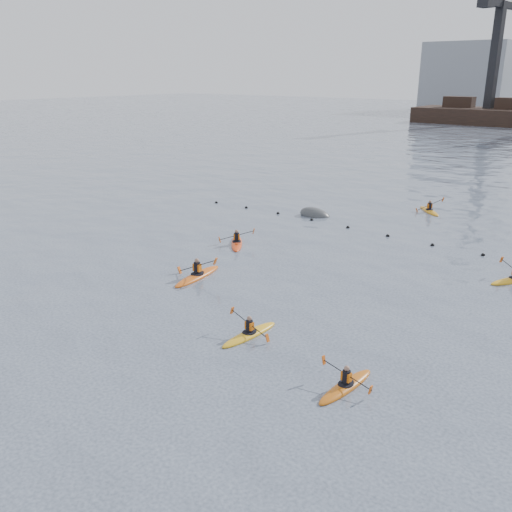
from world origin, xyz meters
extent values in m
plane|color=#3B4656|center=(0.00, 0.00, 0.00)|extent=(400.00, 400.00, 0.00)
sphere|color=black|center=(-17.00, 22.50, 0.03)|extent=(0.24, 0.24, 0.24)
sphere|color=black|center=(-14.00, 22.66, 0.03)|extent=(0.24, 0.24, 0.24)
sphere|color=black|center=(-11.00, 22.75, 0.03)|extent=(0.24, 0.24, 0.24)
sphere|color=black|center=(-8.00, 22.72, 0.03)|extent=(0.24, 0.24, 0.24)
sphere|color=black|center=(-5.00, 22.58, 0.03)|extent=(0.24, 0.24, 0.24)
sphere|color=black|center=(-2.00, 22.41, 0.03)|extent=(0.24, 0.24, 0.24)
sphere|color=black|center=(1.00, 22.28, 0.03)|extent=(0.24, 0.24, 0.24)
sphere|color=black|center=(4.00, 22.25, 0.03)|extent=(0.24, 0.24, 0.24)
cube|color=black|center=(-28.00, 110.00, 4.20)|extent=(6.00, 3.00, 2.20)
cube|color=black|center=(-18.00, 110.00, 4.20)|extent=(5.00, 3.00, 2.20)
cube|color=black|center=(-22.00, 110.00, 13.10)|extent=(1.85, 1.85, 20.00)
cube|color=black|center=(-21.53, 112.66, 22.50)|extent=(4.31, 17.93, 1.20)
cube|color=black|center=(-23.09, 103.80, 22.50)|extent=(2.62, 2.94, 2.00)
cube|color=gray|center=(-40.00, 150.00, 9.00)|extent=(22.00, 14.00, 18.00)
ellipsoid|color=#DA5C14|center=(-6.41, 9.52, 0.05)|extent=(1.21, 3.69, 0.36)
cylinder|color=black|center=(-6.41, 9.52, 0.19)|extent=(0.76, 0.76, 0.07)
cylinder|color=black|center=(-6.41, 9.52, 0.51)|extent=(0.34, 0.34, 0.59)
cube|color=#D35E0B|center=(-6.41, 9.52, 0.53)|extent=(0.44, 0.30, 0.38)
sphere|color=#8C6651|center=(-6.41, 9.52, 0.91)|extent=(0.24, 0.24, 0.24)
cylinder|color=black|center=(-6.41, 9.52, 0.62)|extent=(2.29, 0.35, 1.02)
cube|color=#D85914|center=(-7.56, 9.36, 0.17)|extent=(0.22, 0.18, 0.38)
cube|color=#D85914|center=(-5.27, 9.67, 1.08)|extent=(0.22, 0.18, 0.38)
ellipsoid|color=gold|center=(-0.19, 6.12, 0.04)|extent=(0.82, 3.05, 0.30)
cylinder|color=black|center=(-0.19, 6.12, 0.16)|extent=(0.61, 0.61, 0.06)
cylinder|color=black|center=(-0.19, 6.12, 0.42)|extent=(0.28, 0.28, 0.49)
cube|color=#D35E0B|center=(-0.19, 6.12, 0.44)|extent=(0.35, 0.23, 0.32)
sphere|color=#8C6651|center=(-0.19, 6.12, 0.75)|extent=(0.20, 0.20, 0.20)
cylinder|color=black|center=(-0.19, 6.12, 0.52)|extent=(1.99, 0.18, 0.65)
cube|color=#D85914|center=(-1.15, 6.19, 0.81)|extent=(0.15, 0.14, 0.32)
cube|color=#D85914|center=(0.77, 6.05, 0.23)|extent=(0.15, 0.14, 0.32)
ellipsoid|color=#E44215|center=(-8.52, 15.09, 0.04)|extent=(2.58, 2.93, 0.33)
cylinder|color=black|center=(-8.52, 15.09, 0.17)|extent=(0.86, 0.86, 0.06)
cylinder|color=black|center=(-8.52, 15.09, 0.46)|extent=(0.31, 0.31, 0.53)
cube|color=#D35E0B|center=(-8.52, 15.09, 0.48)|extent=(0.43, 0.41, 0.35)
sphere|color=#8C6651|center=(-8.52, 15.09, 0.81)|extent=(0.21, 0.21, 0.21)
cylinder|color=black|center=(-8.52, 15.09, 0.56)|extent=(1.70, 1.41, 0.62)
cube|color=#D85914|center=(-9.32, 14.43, 0.29)|extent=(0.20, 0.20, 0.35)
cube|color=#D85914|center=(-7.71, 15.75, 0.83)|extent=(0.20, 0.20, 0.35)
cube|color=#D85914|center=(5.62, 19.62, 0.82)|extent=(0.19, 0.19, 0.33)
ellipsoid|color=#BF5D12|center=(4.71, 5.19, 0.04)|extent=(0.81, 2.96, 0.29)
cylinder|color=black|center=(4.71, 5.19, 0.16)|extent=(0.59, 0.59, 0.05)
cylinder|color=black|center=(4.71, 5.19, 0.41)|extent=(0.27, 0.27, 0.47)
cube|color=#D35E0B|center=(4.71, 5.19, 0.43)|extent=(0.34, 0.23, 0.31)
sphere|color=#8C6651|center=(4.71, 5.19, 0.73)|extent=(0.19, 0.19, 0.19)
cylinder|color=black|center=(4.71, 5.19, 0.50)|extent=(1.97, 0.19, 0.42)
cube|color=#D85914|center=(5.64, 5.12, 0.32)|extent=(0.11, 0.14, 0.31)
cube|color=#D85914|center=(3.79, 5.26, 0.68)|extent=(0.11, 0.14, 0.31)
ellipsoid|color=orange|center=(-2.44, 30.42, 0.04)|extent=(2.62, 2.65, 0.31)
cylinder|color=black|center=(-2.44, 30.42, 0.16)|extent=(0.82, 0.82, 0.06)
cylinder|color=black|center=(-2.44, 30.42, 0.44)|extent=(0.29, 0.29, 0.50)
cube|color=#D35E0B|center=(-2.44, 30.42, 0.46)|extent=(0.40, 0.40, 0.33)
sphere|color=#8C6651|center=(-2.44, 30.42, 0.78)|extent=(0.20, 0.20, 0.20)
cylinder|color=black|center=(-2.44, 30.42, 0.53)|extent=(1.43, 1.41, 0.87)
cube|color=#D85914|center=(-3.15, 29.73, 0.15)|extent=(0.22, 0.22, 0.32)
cube|color=#D85914|center=(-1.73, 31.11, 0.92)|extent=(0.22, 0.22, 0.32)
ellipsoid|color=#3F4245|center=(-8.52, 23.99, 0.00)|extent=(2.81, 2.05, 1.62)
camera|label=1|loc=(12.15, -8.94, 9.96)|focal=38.00mm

